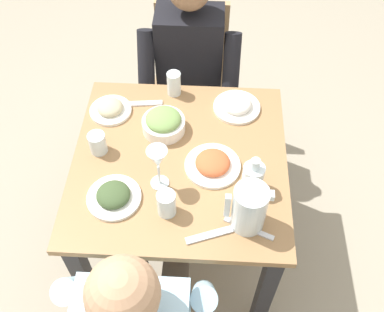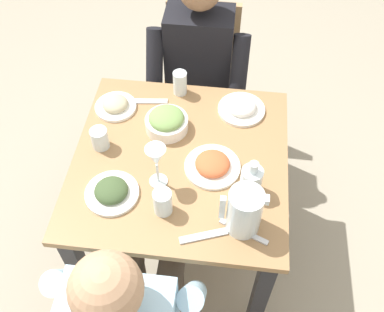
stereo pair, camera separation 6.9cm
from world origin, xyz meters
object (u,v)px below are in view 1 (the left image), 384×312
object	(u,v)px
diner_near	(189,78)
plate_yoghurt	(237,105)
water_glass_center	(174,84)
water_glass_by_pitcher	(98,143)
water_pitcher	(249,208)
plate_beans	(110,109)
chair_near	(192,73)
dining_table	(180,178)
plate_rice_curry	(213,164)
water_glass_near_right	(167,203)
oil_carafe	(253,178)
plate_dolmas	(114,196)
salad_bowl	(164,123)
wine_glass	(158,160)

from	to	relation	value
diner_near	plate_yoghurt	bearing A→B (deg)	127.13
water_glass_center	water_glass_by_pitcher	world-z (taller)	water_glass_center
water_glass_by_pitcher	diner_near	bearing A→B (deg)	-120.23
water_pitcher	plate_beans	bearing A→B (deg)	-41.86
chair_near	plate_yoghurt	size ratio (longest dim) A/B	4.25
dining_table	plate_rice_curry	size ratio (longest dim) A/B	3.89
water_glass_near_right	oil_carafe	distance (m)	0.33
diner_near	water_glass_center	distance (m)	0.27
water_pitcher	water_glass_near_right	bearing A→B (deg)	-5.89
water_pitcher	plate_beans	xyz separation A→B (m)	(0.57, -0.51, -0.08)
dining_table	plate_dolmas	xyz separation A→B (m)	(0.23, 0.20, 0.15)
plate_rice_curry	chair_near	bearing A→B (deg)	-81.14
water_pitcher	plate_dolmas	world-z (taller)	water_pitcher
water_glass_by_pitcher	oil_carafe	world-z (taller)	oil_carafe
chair_near	water_glass_by_pitcher	size ratio (longest dim) A/B	9.55
plate_yoghurt	plate_rice_curry	size ratio (longest dim) A/B	0.93
plate_beans	oil_carafe	size ratio (longest dim) A/B	1.08
diner_near	salad_bowl	bearing A→B (deg)	79.75
water_pitcher	water_glass_center	size ratio (longest dim) A/B	1.71
diner_near	water_glass_by_pitcher	distance (m)	0.66
chair_near	wine_glass	xyz separation A→B (m)	(0.07, 0.91, 0.39)
salad_bowl	dining_table	bearing A→B (deg)	116.70
plate_dolmas	wine_glass	distance (m)	0.22
plate_dolmas	oil_carafe	size ratio (longest dim) A/B	1.22
salad_bowl	wine_glass	xyz separation A→B (m)	(-0.01, 0.27, 0.10)
dining_table	oil_carafe	world-z (taller)	oil_carafe
plate_yoghurt	wine_glass	distance (m)	0.52
chair_near	water_glass_near_right	xyz separation A→B (m)	(0.03, 1.03, 0.30)
water_pitcher	water_glass_center	xyz separation A→B (m)	(0.31, -0.64, -0.04)
plate_rice_curry	plate_beans	bearing A→B (deg)	-31.51
salad_bowl	water_glass_center	bearing A→B (deg)	-96.51
salad_bowl	water_glass_near_right	xyz separation A→B (m)	(-0.05, 0.39, 0.01)
water_pitcher	plate_dolmas	distance (m)	0.50
plate_dolmas	dining_table	bearing A→B (deg)	-138.90
dining_table	plate_yoghurt	xyz separation A→B (m)	(-0.23, -0.29, 0.15)
plate_yoghurt	plate_dolmas	size ratio (longest dim) A/B	1.00
water_pitcher	salad_bowl	world-z (taller)	water_pitcher
plate_beans	plate_rice_curry	bearing A→B (deg)	148.49
salad_bowl	plate_beans	world-z (taller)	salad_bowl
plate_yoghurt	water_glass_near_right	xyz separation A→B (m)	(0.25, 0.53, 0.03)
plate_yoghurt	salad_bowl	bearing A→B (deg)	24.75
water_glass_by_pitcher	oil_carafe	size ratio (longest dim) A/B	0.55
chair_near	water_pitcher	bearing A→B (deg)	103.52
dining_table	wine_glass	world-z (taller)	wine_glass
diner_near	water_pitcher	distance (m)	0.92
oil_carafe	plate_beans	bearing A→B (deg)	-31.33
plate_yoghurt	oil_carafe	distance (m)	0.41
salad_bowl	plate_dolmas	distance (m)	0.38
diner_near	water_glass_near_right	xyz separation A→B (m)	(0.03, 0.83, 0.16)
plate_yoghurt	wine_glass	world-z (taller)	wine_glass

